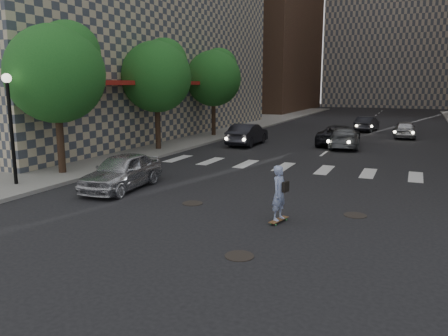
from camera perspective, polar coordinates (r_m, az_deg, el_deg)
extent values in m
plane|color=black|center=(13.20, 1.18, -6.87)|extent=(160.00, 160.00, 0.00)
cube|color=gray|center=(37.25, -7.72, 4.72)|extent=(13.00, 80.00, 0.15)
cube|color=black|center=(26.97, -12.88, 6.32)|extent=(0.30, 14.00, 4.00)
cube|color=maroon|center=(26.42, -11.66, 10.84)|extent=(1.60, 14.00, 0.25)
cylinder|color=black|center=(18.83, -25.99, 4.08)|extent=(0.14, 0.14, 4.00)
sphere|color=#F2EACC|center=(18.74, -26.53, 10.46)|extent=(0.36, 0.36, 0.36)
cylinder|color=#382619|center=(20.59, -20.58, 3.30)|extent=(0.32, 0.32, 2.80)
sphere|color=#1B521E|center=(20.45, -21.13, 11.37)|extent=(4.20, 4.20, 4.20)
sphere|color=#1B521E|center=(20.78, -19.71, 13.93)|extent=(2.80, 2.80, 2.80)
cylinder|color=#382619|center=(26.87, -8.64, 5.49)|extent=(0.32, 0.32, 2.80)
sphere|color=#1B521E|center=(26.76, -8.82, 11.68)|extent=(4.20, 4.20, 4.20)
sphere|color=#1B521E|center=(27.19, -7.81, 13.59)|extent=(2.80, 2.80, 2.80)
cylinder|color=#382619|center=(33.88, -1.37, 6.71)|extent=(0.32, 0.32, 2.80)
sphere|color=#1B521E|center=(33.79, -1.40, 11.62)|extent=(4.20, 4.20, 4.20)
sphere|color=#1B521E|center=(34.28, -0.66, 13.12)|extent=(2.80, 2.80, 2.80)
cylinder|color=black|center=(10.59, 2.02, -11.40)|extent=(0.70, 0.70, 0.02)
cylinder|color=black|center=(15.05, -4.13, -4.61)|extent=(0.70, 0.70, 0.02)
cylinder|color=black|center=(14.27, 16.76, -5.93)|extent=(0.70, 0.70, 0.02)
cube|color=brown|center=(13.11, 7.17, -6.71)|extent=(0.41, 0.89, 0.02)
cylinder|color=green|center=(12.91, 6.17, -7.21)|extent=(0.04, 0.06, 0.06)
cylinder|color=green|center=(12.83, 6.76, -7.34)|extent=(0.04, 0.06, 0.06)
cylinder|color=green|center=(13.41, 7.54, -6.55)|extent=(0.04, 0.06, 0.06)
cylinder|color=green|center=(13.34, 8.12, -6.66)|extent=(0.04, 0.06, 0.06)
imported|color=#8EA1CE|center=(12.88, 7.25, -3.24)|extent=(0.52, 0.67, 1.62)
cube|color=black|center=(12.79, 8.05, -2.45)|extent=(0.16, 0.28, 0.31)
imported|color=#ADAEB4|center=(17.39, -13.18, -0.42)|extent=(1.93, 4.21, 1.40)
imported|color=black|center=(29.34, 3.08, 4.42)|extent=(1.56, 4.38, 1.44)
imported|color=#5A5E62|center=(29.09, 15.41, 3.87)|extent=(2.42, 4.77, 1.33)
imported|color=black|center=(30.16, 14.77, 4.15)|extent=(2.41, 4.90, 1.34)
imported|color=#A2A3A9|center=(35.93, 22.52, 4.69)|extent=(1.81, 3.93, 1.30)
imported|color=black|center=(39.89, 18.17, 5.50)|extent=(1.81, 4.04, 1.29)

